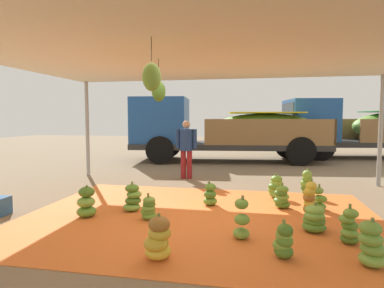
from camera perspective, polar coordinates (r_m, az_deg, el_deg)
ground_plane at (r=8.36m, az=4.88°, el=-6.72°), size 40.00×40.00×0.00m
tarp_orange at (r=5.47m, az=1.38°, el=-12.74°), size 5.81×4.28×0.01m
tent_canopy at (r=5.23m, az=1.18°, el=15.63°), size 8.00×7.00×2.72m
banana_bunch_0 at (r=6.26m, az=21.33°, el=-9.04°), size 0.32×0.31×0.46m
banana_bunch_1 at (r=4.53m, az=8.69°, el=-13.14°), size 0.30×0.32×0.59m
banana_bunch_2 at (r=5.70m, az=-18.04°, el=-9.82°), size 0.39×0.39×0.53m
banana_bunch_3 at (r=4.77m, az=25.87°, el=-13.00°), size 0.32×0.32×0.53m
banana_bunch_4 at (r=5.09m, az=20.65°, el=-12.24°), size 0.45×0.45×0.42m
banana_bunch_5 at (r=5.91m, az=19.98°, el=-9.00°), size 0.31×0.31×0.60m
banana_bunch_6 at (r=6.91m, az=14.44°, el=-7.33°), size 0.38×0.37×0.50m
banana_bunch_7 at (r=4.07m, az=15.78°, el=-16.13°), size 0.31×0.31×0.46m
banana_bunch_8 at (r=6.16m, az=15.46°, el=-9.03°), size 0.40×0.37×0.46m
banana_bunch_9 at (r=7.22m, az=19.51°, el=-6.62°), size 0.36×0.35×0.58m
banana_bunch_10 at (r=6.14m, az=3.21°, el=-8.94°), size 0.30×0.31×0.45m
banana_bunch_11 at (r=5.35m, az=-7.59°, el=-11.18°), size 0.34×0.33×0.43m
banana_bunch_12 at (r=4.20m, az=29.00°, el=-15.30°), size 0.40×0.40×0.55m
banana_bunch_13 at (r=5.87m, az=-10.36°, el=-9.38°), size 0.39×0.38×0.51m
banana_bunch_14 at (r=3.89m, az=-5.97°, el=-16.31°), size 0.41×0.45×0.54m
cargo_truck_main at (r=12.40m, az=5.18°, el=2.61°), size 7.40×3.08×2.40m
cargo_truck_far at (r=15.21m, az=27.53°, el=2.52°), size 6.73×3.31×2.40m
worker_0 at (r=8.74m, az=-1.00°, el=-0.16°), size 0.57×0.35×1.57m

